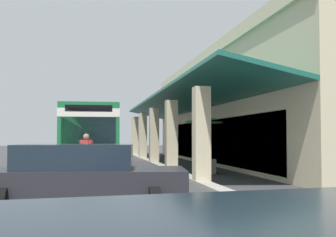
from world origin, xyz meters
TOP-DOWN VIEW (x-y plane):
  - ground at (0.00, 8.00)m, footprint 120.00×120.00m
  - curb_strip at (-2.71, 5.10)m, footprint 34.29×0.50m
  - plaza_building at (-2.71, 14.72)m, footprint 28.87×16.81m
  - transit_bus at (-0.29, 1.27)m, footprint 11.23×2.90m
  - parked_sedan_charcoal at (13.72, 1.14)m, footprint 2.78×4.58m
  - pedestrian at (6.86, 1.15)m, footprint 0.63×0.49m
  - potted_palm at (4.72, 6.33)m, footprint 1.76×1.84m

SIDE VIEW (x-z plane):
  - ground at x=0.00m, z-range 0.00..0.00m
  - curb_strip at x=-2.71m, z-range 0.00..0.12m
  - potted_palm at x=4.72m, z-range -0.63..1.85m
  - parked_sedan_charcoal at x=13.72m, z-range 0.02..1.49m
  - pedestrian at x=6.86m, z-range 0.12..1.87m
  - transit_bus at x=-0.29m, z-range 0.18..3.52m
  - plaza_building at x=-2.71m, z-range 0.00..6.78m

